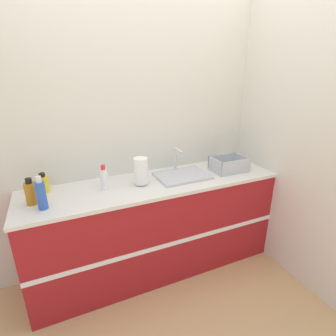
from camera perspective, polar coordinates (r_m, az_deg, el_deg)
The scene contains 11 objects.
ground_plane at distance 2.56m, azimuth 0.18°, elevation -24.10°, with size 12.00×12.00×0.00m, color tan.
wall_back at distance 2.43m, azimuth -5.69°, elevation 8.64°, with size 4.60×0.06×2.60m.
wall_right at distance 2.75m, azimuth 19.77°, elevation 8.92°, with size 0.06×2.57×2.60m.
counter_cabinet at distance 2.48m, azimuth -2.58°, elevation -12.45°, with size 2.22×0.59×0.89m.
sink at distance 2.38m, azimuth 3.08°, elevation -1.40°, with size 0.47×0.35×0.24m.
paper_towel_roll at distance 2.19m, azimuth -5.92°, elevation -0.69°, with size 0.12×0.12×0.23m.
dish_rack at distance 2.57m, azimuth 13.07°, elevation 0.48°, with size 0.32×0.23×0.14m.
bottle_yellow at distance 2.28m, azimuth -25.49°, elevation -3.10°, with size 0.08×0.08×0.16m.
bottle_white_spray at distance 2.15m, azimuth -13.76°, elevation -2.29°, with size 0.06×0.06×0.21m.
bottle_amber at distance 2.11m, azimuth -27.70°, elevation -4.81°, with size 0.08×0.08×0.20m.
bottle_blue at distance 1.99m, azimuth -25.89°, elevation -5.25°, with size 0.07×0.07×0.24m.
Camera 1 is at (-0.75, -1.66, 1.79)m, focal length 28.00 mm.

